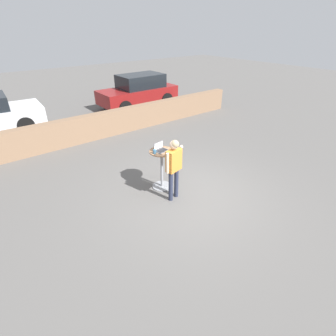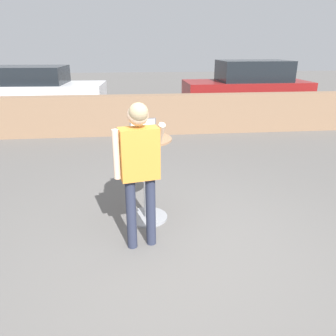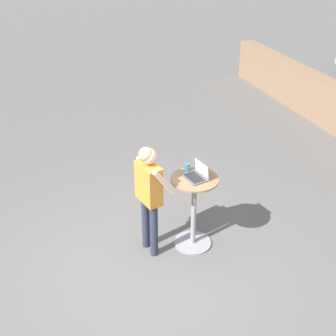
# 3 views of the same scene
# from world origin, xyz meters

# --- Properties ---
(ground_plane) EXTENTS (50.00, 50.00, 0.00)m
(ground_plane) POSITION_xyz_m (0.00, 0.00, 0.00)
(ground_plane) COLOR #5B5956
(pavement_kerb) EXTENTS (13.39, 0.35, 0.99)m
(pavement_kerb) POSITION_xyz_m (0.00, 5.15, 0.49)
(pavement_kerb) COLOR #84664C
(pavement_kerb) RESTS_ON ground_plane
(cafe_table) EXTENTS (0.65, 0.65, 1.09)m
(cafe_table) POSITION_xyz_m (-0.31, 0.79, 0.63)
(cafe_table) COLOR gray
(cafe_table) RESTS_ON ground_plane
(laptop) EXTENTS (0.36, 0.29, 0.22)m
(laptop) POSITION_xyz_m (-0.32, 0.82, 1.14)
(laptop) COLOR #515156
(laptop) RESTS_ON cafe_table
(coffee_mug) EXTENTS (0.12, 0.08, 0.10)m
(coffee_mug) POSITION_xyz_m (-0.54, 0.77, 1.15)
(coffee_mug) COLOR #336084
(coffee_mug) RESTS_ON cafe_table
(standing_person) EXTENTS (0.55, 0.42, 1.63)m
(standing_person) POSITION_xyz_m (-0.40, 0.17, 1.03)
(standing_person) COLOR #282D42
(standing_person) RESTS_ON ground_plane
(parked_car_near_street) EXTENTS (4.19, 1.87, 1.66)m
(parked_car_near_street) POSITION_xyz_m (3.48, 7.98, 0.84)
(parked_car_near_street) COLOR maroon
(parked_car_near_street) RESTS_ON ground_plane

